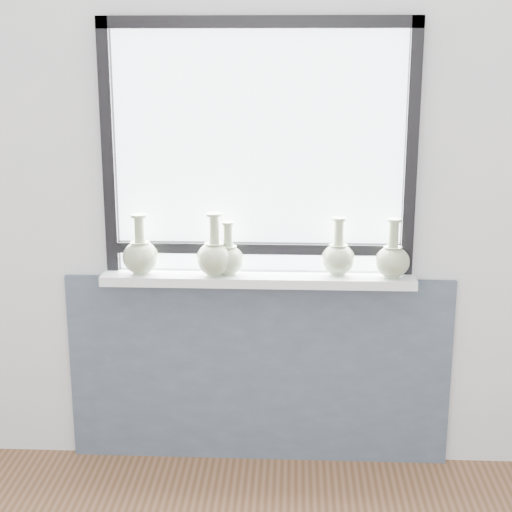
{
  "coord_description": "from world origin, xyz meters",
  "views": [
    {
      "loc": [
        0.15,
        -1.47,
        1.81
      ],
      "look_at": [
        0.0,
        1.55,
        1.02
      ],
      "focal_mm": 55.0,
      "sensor_mm": 36.0,
      "label": 1
    }
  ],
  "objects_px": {
    "vase_c": "(228,258)",
    "vase_d": "(338,257)",
    "vase_a": "(140,255)",
    "windowsill": "(258,278)",
    "vase_b": "(215,256)",
    "vase_e": "(392,259)"
  },
  "relations": [
    {
      "from": "vase_c",
      "to": "vase_d",
      "type": "xyz_separation_m",
      "value": [
        0.46,
        0.02,
        0.01
      ]
    },
    {
      "from": "vase_b",
      "to": "vase_d",
      "type": "bearing_deg",
      "value": 3.86
    },
    {
      "from": "windowsill",
      "to": "vase_a",
      "type": "relative_size",
      "value": 5.17
    },
    {
      "from": "windowsill",
      "to": "vase_e",
      "type": "height_order",
      "value": "vase_e"
    },
    {
      "from": "vase_c",
      "to": "vase_d",
      "type": "bearing_deg",
      "value": 2.18
    },
    {
      "from": "windowsill",
      "to": "vase_c",
      "type": "xyz_separation_m",
      "value": [
        -0.12,
        -0.01,
        0.09
      ]
    },
    {
      "from": "vase_b",
      "to": "vase_c",
      "type": "bearing_deg",
      "value": 17.24
    },
    {
      "from": "windowsill",
      "to": "vase_a",
      "type": "height_order",
      "value": "vase_a"
    },
    {
      "from": "vase_c",
      "to": "vase_e",
      "type": "xyz_separation_m",
      "value": [
        0.68,
        -0.01,
        0.01
      ]
    },
    {
      "from": "vase_a",
      "to": "vase_b",
      "type": "distance_m",
      "value": 0.31
    },
    {
      "from": "vase_e",
      "to": "vase_c",
      "type": "bearing_deg",
      "value": 178.99
    },
    {
      "from": "windowsill",
      "to": "vase_a",
      "type": "distance_m",
      "value": 0.51
    },
    {
      "from": "vase_c",
      "to": "vase_d",
      "type": "height_order",
      "value": "vase_d"
    },
    {
      "from": "vase_d",
      "to": "windowsill",
      "type": "bearing_deg",
      "value": -178.6
    },
    {
      "from": "vase_d",
      "to": "vase_e",
      "type": "xyz_separation_m",
      "value": [
        0.22,
        -0.03,
        -0.0
      ]
    },
    {
      "from": "vase_c",
      "to": "vase_e",
      "type": "distance_m",
      "value": 0.68
    },
    {
      "from": "vase_b",
      "to": "vase_d",
      "type": "distance_m",
      "value": 0.52
    },
    {
      "from": "vase_e",
      "to": "vase_a",
      "type": "bearing_deg",
      "value": 179.75
    },
    {
      "from": "windowsill",
      "to": "vase_e",
      "type": "distance_m",
      "value": 0.57
    },
    {
      "from": "windowsill",
      "to": "vase_d",
      "type": "xyz_separation_m",
      "value": [
        0.34,
        0.01,
        0.1
      ]
    },
    {
      "from": "vase_a",
      "to": "vase_c",
      "type": "relative_size",
      "value": 1.13
    },
    {
      "from": "vase_c",
      "to": "vase_e",
      "type": "relative_size",
      "value": 0.91
    }
  ]
}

